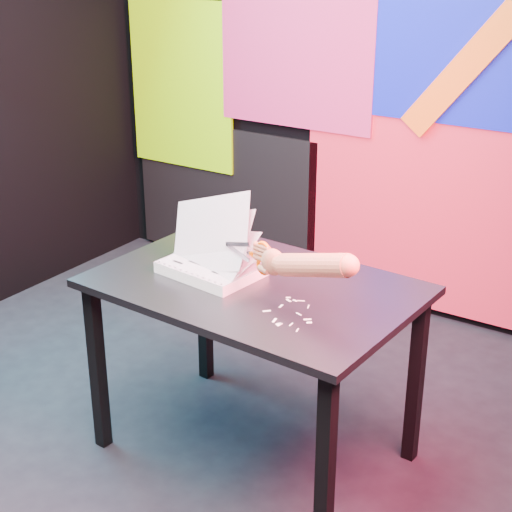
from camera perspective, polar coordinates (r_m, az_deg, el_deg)
The scene contains 7 objects.
room at distance 3.06m, azimuth -7.19°, elevation 10.88°, with size 3.01×3.01×2.71m.
backdrop at distance 4.31m, azimuth 6.45°, elevation 8.92°, with size 2.88×0.05×2.08m.
work_table at distance 2.96m, azimuth -0.11°, elevation -3.60°, with size 1.22×0.84×0.75m.
printout_stack at distance 2.99m, azimuth -3.28°, elevation -0.71°, with size 0.42×0.30×0.34m.
scissors at distance 2.78m, azimuth 0.31°, elevation -0.08°, with size 0.23×0.06×0.13m.
hand_forearm at distance 2.62m, azimuth 3.73°, elevation -0.61°, with size 0.45×0.14×0.18m.
paper_clippings at distance 2.69m, azimuth 2.45°, elevation -4.15°, with size 0.19×0.22×0.00m.
Camera 1 is at (1.95, -2.28, 1.96)m, focal length 55.00 mm.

